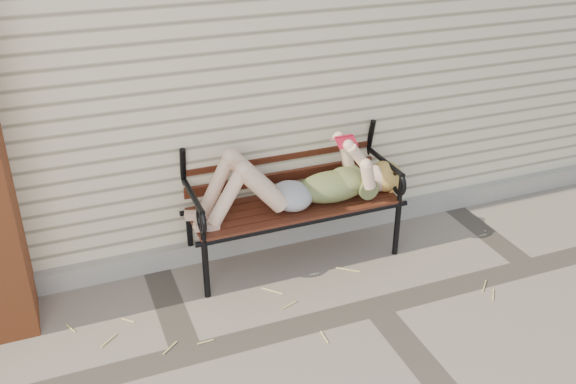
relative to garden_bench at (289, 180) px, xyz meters
name	(u,v)px	position (x,y,z in m)	size (l,w,h in m)	color
ground	(375,307)	(0.28, -0.83, -0.59)	(80.00, 80.00, 0.00)	#7A6D5E
foundation_strip	(316,227)	(0.28, 0.14, -0.51)	(8.00, 0.10, 0.15)	#A7A096
garden_bench	(289,180)	(0.00, 0.00, 0.00)	(1.62, 0.65, 1.05)	black
reading_woman	(298,183)	(0.01, -0.13, 0.04)	(1.53, 0.35, 0.48)	#093641
straw_scatter	(303,381)	(-0.43, -1.29, -0.58)	(2.86, 1.50, 0.01)	#E8CF71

